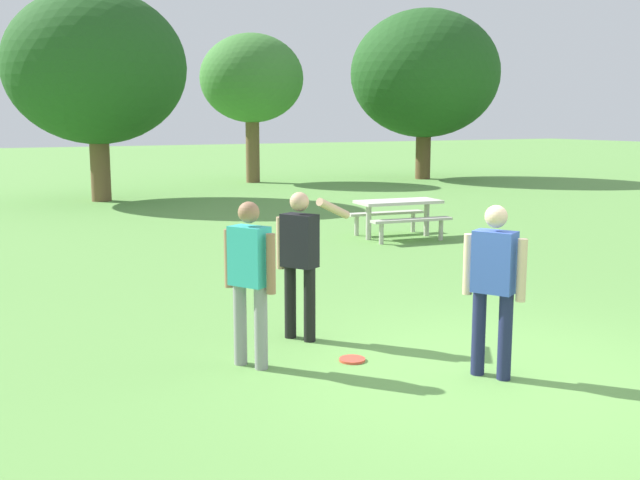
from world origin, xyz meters
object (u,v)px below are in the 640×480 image
Objects in this scene: frisbee at (352,360)px; tree_tall_left at (96,68)px; picnic_table_near at (398,210)px; tree_broad_center at (252,79)px; person_catcher at (494,280)px; tree_far_right at (425,74)px; person_bystander at (250,273)px; person_thrower at (300,254)px.

tree_tall_left is at bearing 86.87° from frisbee.
picnic_table_near is 14.29m from tree_broad_center.
tree_broad_center is (7.32, 20.08, 3.81)m from frisbee.
tree_far_right is at bearing 56.17° from person_catcher.
person_bystander reaches higher than picnic_table_near.
tree_far_right is (13.09, 2.26, 0.27)m from tree_tall_left.
person_thrower is 2.21m from person_catcher.
person_thrower is 0.30× the size of tree_broad_center.
picnic_table_near is (3.87, 7.41, -0.38)m from person_catcher.
tree_broad_center reaches higher than person_thrower.
person_bystander is 21.62m from tree_broad_center.
tree_far_right is at bearing 9.81° from tree_tall_left.
person_bystander is (-0.85, -0.61, -0.02)m from person_thrower.
tree_far_right is (13.05, 19.47, 3.16)m from person_catcher.
picnic_table_near is 0.34× the size of tree_broad_center.
person_bystander is 16.24m from tree_tall_left.
frisbee is 0.04× the size of tree_far_right.
tree_tall_left is (1.86, 15.87, 2.89)m from person_bystander.
person_catcher is 0.25× the size of tree_far_right.
frisbee is at bearing -127.14° from tree_far_right.
person_bystander is 0.89× the size of picnic_table_near.
tree_tall_left is at bearing 86.22° from person_thrower.
frisbee is 0.05× the size of tree_broad_center.
person_catcher is (1.05, -1.95, -0.02)m from person_thrower.
person_thrower is at bearing -131.97° from picnic_table_near.
person_bystander is (-1.90, 1.34, 0.00)m from person_catcher.
person_catcher is at bearing -106.88° from tree_broad_center.
person_thrower is 1.00× the size of person_bystander.
picnic_table_near is at bearing 46.50° from person_bystander.
frisbee is at bearing -82.45° from person_thrower.
picnic_table_near is 11.05m from tree_tall_left.
tree_broad_center reaches higher than person_bystander.
tree_far_right reaches higher than picnic_table_near.
person_bystander is at bearing 144.81° from person_catcher.
person_bystander is 1.38m from frisbee.
picnic_table_near is at bearing -127.29° from tree_far_right.
picnic_table_near is (4.91, 5.46, -0.40)m from person_thrower.
person_catcher is 1.00× the size of person_bystander.
tree_far_right reaches higher than frisbee.
tree_tall_left reaches higher than frisbee.
tree_broad_center reaches higher than picnic_table_near.
tree_tall_left is at bearing 90.13° from person_catcher.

